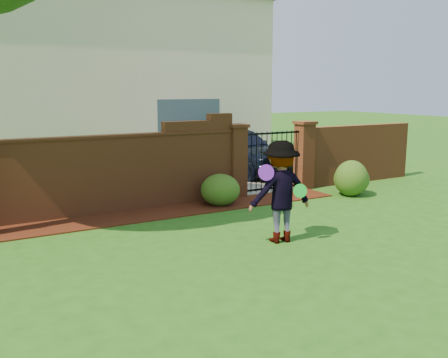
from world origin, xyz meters
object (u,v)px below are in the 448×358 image
car (241,150)px  frisbee_purple (266,173)px  man (281,192)px  frisbee_green (300,191)px

car → frisbee_purple: 7.57m
car → man: man is taller
car → frisbee_green: (-3.03, -6.88, 0.20)m
car → frisbee_green: car is taller
frisbee_purple → frisbee_green: frisbee_purple is taller
car → frisbee_green: size_ratio=18.31×
car → man: size_ratio=2.48×
man → frisbee_green: bearing=136.7°
car → frisbee_purple: size_ratio=16.00×
car → frisbee_green: bearing=-125.2°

